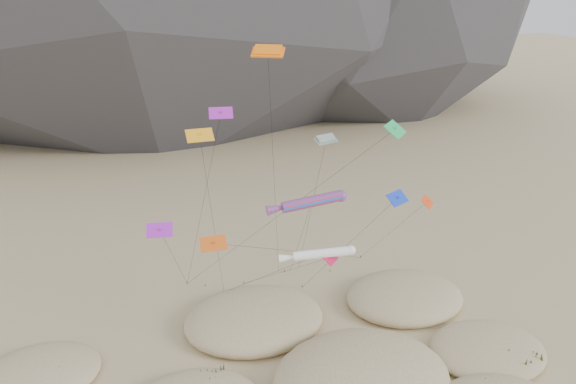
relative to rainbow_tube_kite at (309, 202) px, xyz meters
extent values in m
ellipsoid|color=#CCB789|center=(1.15, -9.50, -12.70)|extent=(15.46, 13.14, 4.50)
ellipsoid|color=#CCB789|center=(14.27, -9.26, -13.27)|extent=(11.07, 9.41, 1.98)
ellipsoid|color=#CCB789|center=(-4.75, 2.55, -12.97)|extent=(14.10, 11.98, 3.31)
ellipsoid|color=#CCB789|center=(11.70, 1.16, -13.05)|extent=(12.85, 10.92, 2.93)
ellipsoid|color=#CCB789|center=(-24.68, 1.26, -13.22)|extent=(10.46, 8.89, 2.18)
ellipsoid|color=black|center=(-10.52, -5.20, -13.01)|extent=(1.94, 1.66, 0.58)
ellipsoid|color=black|center=(-0.77, -8.98, -12.61)|extent=(3.28, 2.81, 0.99)
ellipsoid|color=black|center=(3.51, -6.73, -12.71)|extent=(2.52, 2.16, 0.76)
ellipsoid|color=black|center=(16.44, -11.83, -13.11)|extent=(2.33, 1.99, 0.70)
ellipsoid|color=black|center=(-2.90, 3.66, -12.71)|extent=(2.80, 2.40, 0.84)
ellipsoid|color=black|center=(-3.51, 1.30, -12.81)|extent=(2.30, 1.97, 0.69)
ellipsoid|color=black|center=(12.77, 3.11, -13.01)|extent=(2.11, 1.81, 0.63)
ellipsoid|color=black|center=(9.48, 0.49, -13.11)|extent=(2.19, 1.87, 0.66)
ellipsoid|color=black|center=(-23.45, -0.39, -13.21)|extent=(2.02, 1.73, 0.61)
cylinder|color=#3F2D1E|center=(-6.32, 8.37, -13.56)|extent=(0.08, 0.08, 0.30)
cylinder|color=#3F2D1E|center=(-3.51, 10.77, -13.56)|extent=(0.08, 0.08, 0.30)
cylinder|color=#3F2D1E|center=(2.44, 7.68, -13.56)|extent=(0.08, 0.08, 0.30)
cylinder|color=#3F2D1E|center=(1.79, 11.74, -13.56)|extent=(0.08, 0.08, 0.30)
cylinder|color=#3F2D1E|center=(6.86, 9.95, -13.56)|extent=(0.08, 0.08, 0.30)
cylinder|color=#3F2D1E|center=(-7.79, 11.66, -13.56)|extent=(0.08, 0.08, 0.30)
cylinder|color=#3F2D1E|center=(11.90, 11.90, -13.56)|extent=(0.08, 0.08, 0.30)
cylinder|color=#3F2D1E|center=(-9.59, 12.96, -13.56)|extent=(0.08, 0.08, 0.30)
cylinder|color=red|center=(0.26, -0.02, 0.04)|extent=(5.78, 1.38, 1.62)
sphere|color=red|center=(3.08, -0.19, 0.26)|extent=(1.09, 1.09, 1.09)
cone|color=red|center=(-2.84, 0.16, -0.25)|extent=(2.40, 1.07, 1.16)
cylinder|color=black|center=(1.35, 5.84, -6.84)|extent=(2.21, 11.74, 13.76)
cylinder|color=white|center=(-0.86, -5.16, -2.53)|extent=(4.93, 2.01, 1.11)
sphere|color=white|center=(1.48, -5.78, -2.34)|extent=(0.81, 0.81, 0.81)
cone|color=white|center=(-3.44, -4.47, -2.78)|extent=(2.10, 1.19, 0.83)
cylinder|color=black|center=(-3.94, 2.15, -8.12)|extent=(6.19, 14.63, 11.20)
cube|color=orange|center=(-4.37, -1.91, 13.72)|extent=(2.66, 2.17, 0.75)
cube|color=orange|center=(-4.37, -1.91, 13.91)|extent=(2.22, 1.79, 0.73)
cylinder|color=black|center=(-1.57, 5.21, 0.00)|extent=(5.64, 14.28, 27.45)
cube|color=#E05917|center=(2.05, 1.20, 5.31)|extent=(2.33, 1.42, 0.61)
cube|color=#E05917|center=(2.05, 1.20, 5.51)|extent=(1.97, 1.15, 0.60)
cylinder|color=black|center=(2.92, 6.73, -4.20)|extent=(1.77, 11.09, 19.03)
cube|color=#1634C0|center=(4.87, -6.95, 2.36)|extent=(2.24, 1.74, 0.84)
cube|color=#1634C0|center=(4.87, -6.95, 2.21)|extent=(0.34, 0.35, 0.67)
cylinder|color=black|center=(3.66, 0.37, -5.65)|extent=(2.45, 14.65, 16.03)
cube|color=green|center=(7.47, -1.54, 6.50)|extent=(2.99, 2.97, 1.06)
cube|color=green|center=(7.47, -1.54, 6.35)|extent=(0.45, 0.45, 0.95)
cylinder|color=black|center=(-1.06, 5.71, -3.58)|extent=(17.09, 14.53, 20.18)
cube|color=orange|center=(-9.88, -1.35, 7.55)|extent=(2.14, 1.11, 0.82)
cube|color=orange|center=(-9.88, -1.35, 7.40)|extent=(0.26, 0.25, 0.73)
cylinder|color=black|center=(-8.10, 3.51, -3.06)|extent=(3.59, 9.75, 21.22)
cube|color=purple|center=(-13.91, -4.53, 1.44)|extent=(2.08, 1.29, 0.86)
cube|color=purple|center=(-13.91, -4.53, 1.29)|extent=(0.29, 0.35, 0.64)
cylinder|color=black|center=(-11.75, 4.22, -6.11)|extent=(4.35, 17.51, 15.12)
cube|color=#C65012|center=(-10.21, -6.04, 0.40)|extent=(2.04, 1.08, 0.83)
cube|color=#C65012|center=(-10.21, -6.04, 0.25)|extent=(0.25, 0.28, 0.67)
cylinder|color=black|center=(0.85, 2.93, -6.63)|extent=(22.14, 17.96, 14.08)
cube|color=purple|center=(-7.59, 0.91, 8.64)|extent=(2.12, 1.33, 0.81)
cube|color=purple|center=(-7.59, 0.91, 8.49)|extent=(0.28, 0.31, 0.66)
cylinder|color=black|center=(-8.59, 6.94, -2.51)|extent=(2.02, 12.08, 22.31)
cube|color=#C81246|center=(-0.11, -5.20, -3.04)|extent=(1.82, 1.80, 0.73)
cube|color=#C81246|center=(-0.11, -5.20, -3.19)|extent=(0.32, 0.32, 0.58)
cylinder|color=black|center=(-1.81, 2.78, -8.35)|extent=(3.43, 15.99, 10.64)
cube|color=#ED370C|center=(10.04, -3.69, 0.08)|extent=(1.86, 1.90, 0.76)
cube|color=#ED370C|center=(10.04, -3.69, -0.07)|extent=(0.33, 0.33, 0.60)
cylinder|color=black|center=(10.97, 4.10, -6.79)|extent=(1.89, 15.60, 13.76)
camera|label=1|loc=(-17.85, -43.56, 19.21)|focal=35.00mm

